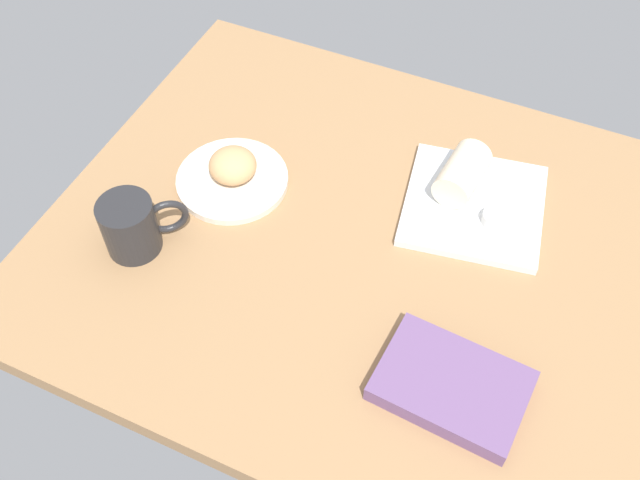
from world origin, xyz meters
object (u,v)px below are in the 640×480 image
at_px(round_plate, 232,180).
at_px(book_stack, 452,386).
at_px(square_plate, 474,205).
at_px(coffee_mug, 132,225).
at_px(scone_pastry, 233,165).
at_px(sauce_cup, 495,218).
at_px(breakfast_wrap, 462,174).

xyz_separation_m(round_plate, book_stack, (0.50, -0.23, 0.01)).
bearing_deg(round_plate, square_plate, 16.28).
distance_m(book_stack, coffee_mug, 0.58).
xyz_separation_m(scone_pastry, coffee_mug, (-0.08, -0.20, 0.01)).
distance_m(sauce_cup, breakfast_wrap, 0.10).
bearing_deg(coffee_mug, square_plate, 32.35).
xyz_separation_m(breakfast_wrap, book_stack, (0.11, -0.38, -0.03)).
relative_size(scone_pastry, coffee_mug, 0.70).
bearing_deg(square_plate, breakfast_wrap, 145.69).
height_order(sauce_cup, breakfast_wrap, breakfast_wrap).
bearing_deg(square_plate, sauce_cup, -34.31).
distance_m(square_plate, coffee_mug, 0.60).
bearing_deg(scone_pastry, book_stack, -25.76).
bearing_deg(book_stack, sauce_cup, 95.10).
xyz_separation_m(sauce_cup, coffee_mug, (-0.55, -0.29, 0.03)).
relative_size(round_plate, square_plate, 0.85).
xyz_separation_m(square_plate, book_stack, (0.07, -0.36, 0.01)).
relative_size(square_plate, breakfast_wrap, 2.10).
distance_m(sauce_cup, coffee_mug, 0.62).
relative_size(round_plate, book_stack, 0.91).
distance_m(scone_pastry, coffee_mug, 0.22).
distance_m(scone_pastry, book_stack, 0.55).
relative_size(round_plate, sauce_cup, 4.49).
bearing_deg(breakfast_wrap, book_stack, -68.59).
height_order(scone_pastry, sauce_cup, scone_pastry).
xyz_separation_m(square_plate, breakfast_wrap, (-0.04, 0.02, 0.04)).
bearing_deg(square_plate, scone_pastry, -164.14).
bearing_deg(book_stack, breakfast_wrap, 106.04).
xyz_separation_m(round_plate, scone_pastry, (0.00, 0.00, 0.04)).
xyz_separation_m(square_plate, sauce_cup, (0.04, -0.03, 0.02)).
bearing_deg(scone_pastry, breakfast_wrap, 20.52).
height_order(sauce_cup, book_stack, sauce_cup).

